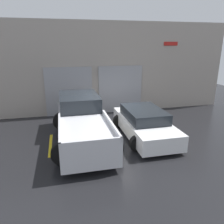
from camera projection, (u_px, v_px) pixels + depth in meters
ground_plane at (110, 130)px, 10.71m from camera, size 28.00×28.00×0.00m
shophouse_building at (97, 69)px, 12.98m from camera, size 16.33×0.68×5.32m
pickup_truck at (82, 121)px, 9.51m from camera, size 2.60×5.51×1.76m
sedan_white at (144, 123)px, 9.92m from camera, size 2.23×4.34×1.27m
parking_stripe_far_left at (51, 145)px, 9.16m from camera, size 0.12×2.20×0.01m
parking_stripe_left at (115, 139)px, 9.77m from camera, size 0.12×2.20×0.01m
parking_stripe_centre at (171, 133)px, 10.38m from camera, size 0.12×2.20×0.01m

